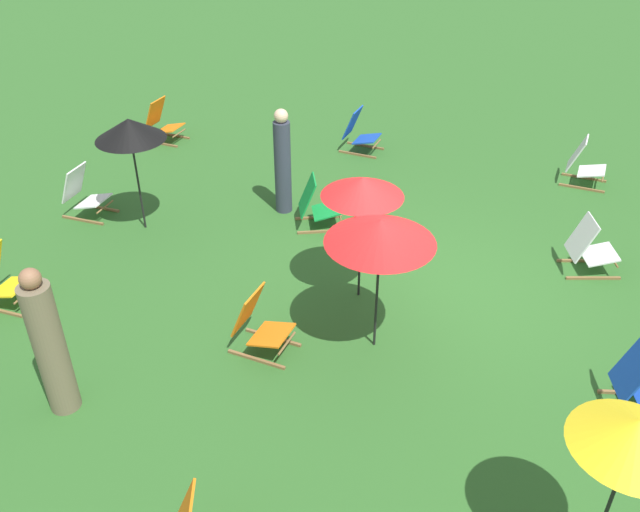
{
  "coord_description": "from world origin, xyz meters",
  "views": [
    {
      "loc": [
        -7.37,
        -0.32,
        5.45
      ],
      "look_at": [
        0.0,
        1.2,
        0.5
      ],
      "focal_mm": 37.84,
      "sensor_mm": 36.0,
      "label": 1
    }
  ],
  "objects": [
    {
      "name": "umbrella_1",
      "position": [
        -1.05,
        0.3,
        1.62
      ],
      "size": [
        1.26,
        1.26,
        1.77
      ],
      "color": "black",
      "rests_on": "ground"
    },
    {
      "name": "ground_plane",
      "position": [
        0.0,
        0.0,
        0.0
      ],
      "size": [
        40.0,
        40.0,
        0.0
      ],
      "primitive_type": "plane",
      "color": "#2D6026"
    },
    {
      "name": "deckchair_8",
      "position": [
        -1.18,
        5.23,
        0.37
      ],
      "size": [
        0.57,
        0.81,
        0.83
      ],
      "rotation": [
        0.0,
        0.0,
        -0.13
      ],
      "color": "olive",
      "rests_on": "ground"
    },
    {
      "name": "umbrella_0",
      "position": [
        -3.56,
        -1.9,
        1.65
      ],
      "size": [
        0.96,
        0.96,
        1.79
      ],
      "color": "black",
      "rests_on": "ground"
    },
    {
      "name": "person_1",
      "position": [
        -2.75,
        3.48,
        0.85
      ],
      "size": [
        0.44,
        0.44,
        1.81
      ],
      "rotation": [
        0.0,
        0.0,
        5.16
      ],
      "color": "#72664C",
      "rests_on": "ground"
    },
    {
      "name": "deckchair_5",
      "position": [
        1.14,
        -2.41,
        0.37
      ],
      "size": [
        0.62,
        0.84,
        0.83
      ],
      "rotation": [
        0.0,
        0.0,
        0.2
      ],
      "color": "olive",
      "rests_on": "ground"
    },
    {
      "name": "umbrella_3",
      "position": [
        -0.08,
        0.65,
        1.63
      ],
      "size": [
        1.04,
        1.04,
        1.77
      ],
      "color": "black",
      "rests_on": "ground"
    },
    {
      "name": "deckchair_7",
      "position": [
        -1.4,
        1.64,
        0.37
      ],
      "size": [
        0.63,
        0.84,
        0.83
      ],
      "rotation": [
        0.0,
        0.0,
        -0.21
      ],
      "color": "olive",
      "rests_on": "ground"
    },
    {
      "name": "deckchair_9",
      "position": [
        1.59,
        1.58,
        0.37
      ],
      "size": [
        0.69,
        0.87,
        0.83
      ],
      "rotation": [
        0.0,
        0.0,
        0.31
      ],
      "color": "olive",
      "rests_on": "ground"
    },
    {
      "name": "person_2",
      "position": [
        1.98,
        2.21,
        0.84
      ],
      "size": [
        0.32,
        0.32,
        1.74
      ],
      "rotation": [
        0.0,
        0.0,
        4.48
      ],
      "color": "#333847",
      "rests_on": "ground"
    },
    {
      "name": "deckchair_0",
      "position": [
        4.54,
        1.37,
        0.37
      ],
      "size": [
        0.62,
        0.84,
        0.83
      ],
      "rotation": [
        0.0,
        0.0,
        -0.21
      ],
      "color": "olive",
      "rests_on": "ground"
    },
    {
      "name": "deckchair_4",
      "position": [
        3.96,
        -2.65,
        0.37
      ],
      "size": [
        0.62,
        0.84,
        0.83
      ],
      "rotation": [
        0.0,
        0.0,
        -0.2
      ],
      "color": "olive",
      "rests_on": "ground"
    },
    {
      "name": "deckchair_11",
      "position": [
        4.26,
        5.24,
        0.37
      ],
      "size": [
        0.62,
        0.84,
        0.83
      ],
      "rotation": [
        0.0,
        0.0,
        -0.2
      ],
      "color": "olive",
      "rests_on": "ground"
    },
    {
      "name": "deckchair_6",
      "position": [
        1.2,
        5.3,
        0.37
      ],
      "size": [
        0.57,
        0.81,
        0.83
      ],
      "rotation": [
        0.0,
        0.0,
        -0.13
      ],
      "color": "olive",
      "rests_on": "ground"
    },
    {
      "name": "umbrella_2",
      "position": [
        1.0,
        4.21,
        1.64
      ],
      "size": [
        1.03,
        1.03,
        1.81
      ],
      "color": "black",
      "rests_on": "ground"
    }
  ]
}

